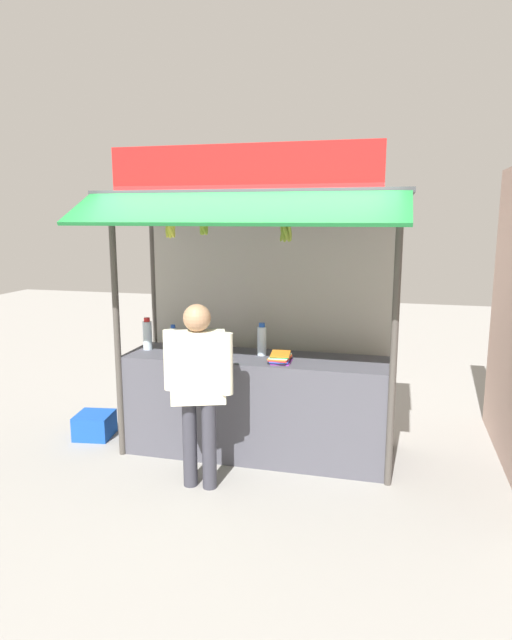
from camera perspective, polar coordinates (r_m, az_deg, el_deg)
The scene contains 13 objects.
ground_plane at distance 5.44m, azimuth -0.00°, elevation -13.70°, with size 20.00×20.00×0.00m, color gray.
stall_counter at distance 5.26m, azimuth -0.00°, elevation -8.93°, with size 2.49×0.66×0.96m, color #4C4C56.
stall_structure at distance 5.13m, azimuth 0.42°, elevation 4.69°, with size 2.69×1.57×2.82m.
water_bottle_right at distance 5.15m, azimuth 0.61°, elevation -2.11°, with size 0.09×0.09×0.31m.
water_bottle_back_left at distance 5.47m, azimuth -11.24°, elevation -1.51°, with size 0.09×0.09×0.32m.
water_bottle_rear_center at distance 5.44m, azimuth -8.61°, elevation -1.85°, with size 0.07×0.07×0.25m.
magazine_stack_front_right at distance 5.20m, azimuth -4.81°, elevation -3.42°, with size 0.26×0.27×0.04m.
magazine_stack_mid_right at distance 4.92m, azimuth 2.56°, elevation -3.94°, with size 0.20×0.27×0.09m.
banana_bunch_inner_right at distance 4.64m, azimuth -5.44°, elevation 9.66°, with size 0.09×0.09×0.24m.
banana_bunch_rightmost at distance 4.46m, azimuth 3.11°, elevation 9.17°, with size 0.11×0.11×0.29m.
banana_bunch_inner_left at distance 4.75m, azimuth -8.91°, elevation 9.23°, with size 0.10×0.10×0.27m.
vendor_person at distance 4.52m, azimuth -6.04°, elevation -6.16°, with size 0.59×0.33×1.56m.
plastic_crate at distance 6.00m, azimuth -16.46°, elevation -10.46°, with size 0.36×0.36×0.25m, color #194CB2.
Camera 1 is at (1.22, -4.80, 2.25)m, focal length 30.73 mm.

